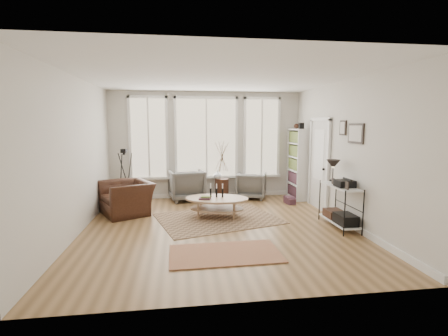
{
  "coord_description": "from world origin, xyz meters",
  "views": [
    {
      "loc": [
        -0.71,
        -6.16,
        2.03
      ],
      "look_at": [
        0.2,
        0.6,
        1.1
      ],
      "focal_mm": 26.0,
      "sensor_mm": 36.0,
      "label": 1
    }
  ],
  "objects": [
    {
      "name": "room",
      "position": [
        0.02,
        0.03,
        1.43
      ],
      "size": [
        5.5,
        5.54,
        2.9
      ],
      "color": "olive",
      "rests_on": "ground"
    },
    {
      "name": "bay_window",
      "position": [
        0.0,
        2.71,
        1.61
      ],
      "size": [
        4.14,
        0.12,
        2.24
      ],
      "color": "tan",
      "rests_on": "ground"
    },
    {
      "name": "door",
      "position": [
        2.57,
        1.15,
        1.12
      ],
      "size": [
        0.09,
        1.06,
        2.22
      ],
      "color": "silver",
      "rests_on": "ground"
    },
    {
      "name": "bookcase",
      "position": [
        2.44,
        2.23,
        0.96
      ],
      "size": [
        0.31,
        0.85,
        2.06
      ],
      "color": "white",
      "rests_on": "ground"
    },
    {
      "name": "low_shelf",
      "position": [
        2.38,
        -0.3,
        0.51
      ],
      "size": [
        0.38,
        1.08,
        1.3
      ],
      "color": "white",
      "rests_on": "ground"
    },
    {
      "name": "wall_art",
      "position": [
        2.58,
        -0.27,
        1.88
      ],
      "size": [
        0.04,
        0.88,
        0.44
      ],
      "color": "black",
      "rests_on": "ground"
    },
    {
      "name": "rug_main",
      "position": [
        0.06,
        0.58,
        0.01
      ],
      "size": [
        2.85,
        2.44,
        0.01
      ],
      "primitive_type": "cube",
      "rotation": [
        0.0,
        0.0,
        0.28
      ],
      "color": "brown",
      "rests_on": "ground"
    },
    {
      "name": "rug_runner",
      "position": [
        -0.04,
        -1.34,
        0.01
      ],
      "size": [
        1.75,
        1.0,
        0.01
      ],
      "primitive_type": "cube",
      "rotation": [
        0.0,
        0.0,
        0.02
      ],
      "color": "maroon",
      "rests_on": "ground"
    },
    {
      "name": "coffee_table",
      "position": [
        0.05,
        0.7,
        0.34
      ],
      "size": [
        1.52,
        1.14,
        0.63
      ],
      "color": "tan",
      "rests_on": "ground"
    },
    {
      "name": "armchair_left",
      "position": [
        -0.57,
        2.45,
        0.41
      ],
      "size": [
        1.02,
        1.04,
        0.82
      ],
      "primitive_type": "imported",
      "rotation": [
        0.0,
        0.0,
        3.32
      ],
      "color": "slate",
      "rests_on": "ground"
    },
    {
      "name": "armchair_right",
      "position": [
        1.21,
        2.42,
        0.36
      ],
      "size": [
        0.97,
        0.99,
        0.71
      ],
      "primitive_type": "imported",
      "rotation": [
        0.0,
        0.0,
        2.81
      ],
      "color": "slate",
      "rests_on": "ground"
    },
    {
      "name": "side_table",
      "position": [
        0.39,
        2.45,
        0.75
      ],
      "size": [
        0.37,
        0.37,
        1.55
      ],
      "color": "#3B2015",
      "rests_on": "ground"
    },
    {
      "name": "vase",
      "position": [
        0.27,
        2.45,
        0.67
      ],
      "size": [
        0.24,
        0.24,
        0.23
      ],
      "primitive_type": "imported",
      "rotation": [
        0.0,
        0.0,
        0.09
      ],
      "color": "silver",
      "rests_on": "side_table"
    },
    {
      "name": "accent_chair",
      "position": [
        -1.94,
        1.26,
        0.37
      ],
      "size": [
        1.46,
        1.4,
        0.74
      ],
      "primitive_type": "imported",
      "rotation": [
        0.0,
        0.0,
        -1.09
      ],
      "color": "#3B2015",
      "rests_on": "ground"
    },
    {
      "name": "tripod_camera",
      "position": [
        -2.12,
        2.19,
        0.65
      ],
      "size": [
        0.5,
        0.5,
        1.41
      ],
      "color": "black",
      "rests_on": "ground"
    },
    {
      "name": "book_stack_near",
      "position": [
        2.05,
        1.71,
        0.09
      ],
      "size": [
        0.23,
        0.29,
        0.17
      ],
      "primitive_type": "cube",
      "rotation": [
        0.0,
        0.0,
        0.07
      ],
      "color": "maroon",
      "rests_on": "ground"
    },
    {
      "name": "book_stack_far",
      "position": [
        2.05,
        1.61,
        0.08
      ],
      "size": [
        0.23,
        0.27,
        0.15
      ],
      "primitive_type": "cube",
      "rotation": [
        0.0,
        0.0,
        0.2
      ],
      "color": "maroon",
      "rests_on": "ground"
    }
  ]
}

